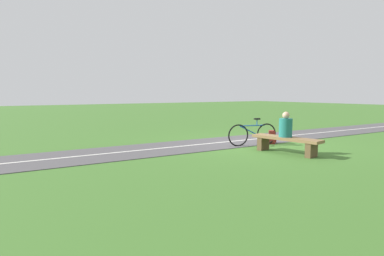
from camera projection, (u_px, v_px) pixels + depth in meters
name	position (u px, v px, depth m)	size (l,w,h in m)	color
ground_plane	(257.00, 144.00, 10.91)	(80.00, 80.00, 0.00)	#3D6B28
paved_path	(133.00, 151.00, 9.53)	(2.25, 36.00, 0.02)	#4C494C
path_centre_line	(133.00, 151.00, 9.53)	(0.10, 32.00, 0.00)	silver
bench	(286.00, 142.00, 9.22)	(2.09, 0.77, 0.46)	brown
person_seated	(286.00, 126.00, 9.20)	(0.42, 0.42, 0.71)	#1E6B66
bicycle	(253.00, 134.00, 10.57)	(0.48, 1.69, 0.89)	black
backpack	(272.00, 137.00, 10.96)	(0.38, 0.38, 0.44)	maroon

